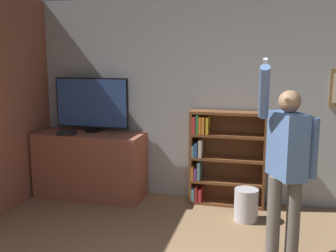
{
  "coord_description": "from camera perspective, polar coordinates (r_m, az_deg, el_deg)",
  "views": [
    {
      "loc": [
        0.59,
        -1.98,
        1.94
      ],
      "look_at": [
        -0.45,
        2.24,
        1.16
      ],
      "focal_mm": 42.0,
      "sensor_mm": 36.0,
      "label": 1
    }
  ],
  "objects": [
    {
      "name": "wall_back",
      "position": [
        5.27,
        7.4,
        3.62
      ],
      "size": [
        6.98,
        0.09,
        2.7
      ],
      "color": "#9EA3A8",
      "rests_on": "ground_plane"
    },
    {
      "name": "tv_ledge",
      "position": [
        5.58,
        -11.17,
        -5.56
      ],
      "size": [
        1.49,
        0.58,
        0.9
      ],
      "color": "#93513D",
      "rests_on": "ground_plane"
    },
    {
      "name": "television",
      "position": [
        5.51,
        -10.99,
        3.14
      ],
      "size": [
        1.05,
        0.22,
        0.75
      ],
      "color": "black",
      "rests_on": "tv_ledge"
    },
    {
      "name": "game_console",
      "position": [
        5.41,
        -14.47,
        -1.0
      ],
      "size": [
        0.21,
        0.17,
        0.05
      ],
      "color": "black",
      "rests_on": "tv_ledge"
    },
    {
      "name": "bookshelf",
      "position": [
        5.22,
        7.78,
        -4.47
      ],
      "size": [
        0.98,
        0.28,
        1.24
      ],
      "color": "brown",
      "rests_on": "ground_plane"
    },
    {
      "name": "person",
      "position": [
        3.83,
        16.81,
        -4.76
      ],
      "size": [
        0.55,
        0.54,
        1.92
      ],
      "rotation": [
        0.0,
        0.0,
        -1.11
      ],
      "color": "#56514C",
      "rests_on": "ground_plane"
    },
    {
      "name": "waste_bin",
      "position": [
        4.85,
        11.27,
        -11.15
      ],
      "size": [
        0.28,
        0.28,
        0.39
      ],
      "color": "#B7B7BC",
      "rests_on": "ground_plane"
    }
  ]
}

